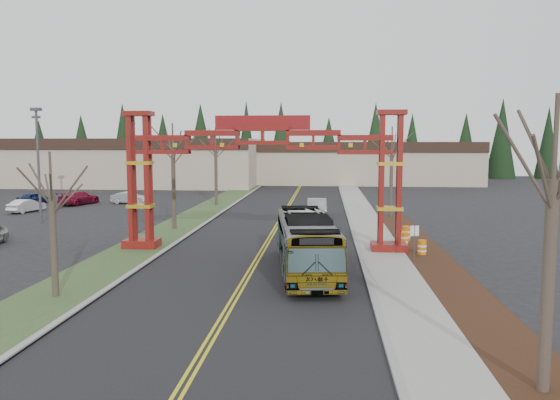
# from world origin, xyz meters

# --- Properties ---
(ground) EXTENTS (200.00, 200.00, 0.00)m
(ground) POSITION_xyz_m (0.00, 0.00, 0.00)
(ground) COLOR black
(ground) RESTS_ON ground
(road) EXTENTS (12.00, 110.00, 0.02)m
(road) POSITION_xyz_m (0.00, 25.00, 0.01)
(road) COLOR black
(road) RESTS_ON ground
(lane_line_left) EXTENTS (0.12, 100.00, 0.01)m
(lane_line_left) POSITION_xyz_m (-0.12, 25.00, 0.03)
(lane_line_left) COLOR gold
(lane_line_left) RESTS_ON road
(lane_line_right) EXTENTS (0.12, 100.00, 0.01)m
(lane_line_right) POSITION_xyz_m (0.12, 25.00, 0.03)
(lane_line_right) COLOR gold
(lane_line_right) RESTS_ON road
(curb_right) EXTENTS (0.30, 110.00, 0.15)m
(curb_right) POSITION_xyz_m (6.15, 25.00, 0.07)
(curb_right) COLOR gray
(curb_right) RESTS_ON ground
(sidewalk_right) EXTENTS (2.60, 110.00, 0.14)m
(sidewalk_right) POSITION_xyz_m (7.60, 25.00, 0.08)
(sidewalk_right) COLOR gray
(sidewalk_right) RESTS_ON ground
(landscape_strip) EXTENTS (2.60, 50.00, 0.12)m
(landscape_strip) POSITION_xyz_m (10.20, 10.00, 0.06)
(landscape_strip) COLOR black
(landscape_strip) RESTS_ON ground
(grass_median) EXTENTS (4.00, 110.00, 0.08)m
(grass_median) POSITION_xyz_m (-8.00, 25.00, 0.04)
(grass_median) COLOR #2F4824
(grass_median) RESTS_ON ground
(curb_left) EXTENTS (0.30, 110.00, 0.15)m
(curb_left) POSITION_xyz_m (-6.15, 25.00, 0.07)
(curb_left) COLOR gray
(curb_left) RESTS_ON ground
(gateway_arch) EXTENTS (18.20, 1.60, 8.90)m
(gateway_arch) POSITION_xyz_m (0.00, 18.00, 5.98)
(gateway_arch) COLOR #620E0C
(gateway_arch) RESTS_ON ground
(retail_building_west) EXTENTS (46.00, 22.30, 7.50)m
(retail_building_west) POSITION_xyz_m (-30.00, 71.96, 3.76)
(retail_building_west) COLOR tan
(retail_building_west) RESTS_ON ground
(retail_building_east) EXTENTS (38.00, 20.30, 7.00)m
(retail_building_east) POSITION_xyz_m (10.00, 79.95, 3.51)
(retail_building_east) COLOR tan
(retail_building_east) RESTS_ON ground
(conifer_treeline) EXTENTS (116.10, 5.60, 13.00)m
(conifer_treeline) POSITION_xyz_m (0.25, 92.00, 6.49)
(conifer_treeline) COLOR black
(conifer_treeline) RESTS_ON ground
(transit_bus) EXTENTS (3.97, 11.50, 3.14)m
(transit_bus) POSITION_xyz_m (2.98, 12.29, 1.57)
(transit_bus) COLOR #B0B3B9
(transit_bus) RESTS_ON ground
(silver_sedan) EXTENTS (1.87, 5.11, 1.67)m
(silver_sedan) POSITION_xyz_m (3.21, 34.36, 0.84)
(silver_sedan) COLOR #A5A8AD
(silver_sedan) RESTS_ON ground
(parked_car_near_b) EXTENTS (2.29, 4.17, 1.30)m
(parked_car_near_b) POSITION_xyz_m (-25.61, 35.12, 0.65)
(parked_car_near_b) COLOR white
(parked_car_near_b) RESTS_ON ground
(parked_car_mid_a) EXTENTS (3.38, 5.65, 1.53)m
(parked_car_mid_a) POSITION_xyz_m (-23.44, 42.07, 0.77)
(parked_car_mid_a) COLOR maroon
(parked_car_mid_a) RESTS_ON ground
(parked_car_mid_b) EXTENTS (2.51, 4.09, 1.30)m
(parked_car_mid_b) POSITION_xyz_m (-28.86, 42.26, 0.65)
(parked_car_mid_b) COLOR navy
(parked_car_mid_b) RESTS_ON ground
(parked_car_far_a) EXTENTS (4.14, 1.70, 1.34)m
(parked_car_far_a) POSITION_xyz_m (-18.11, 43.33, 0.67)
(parked_car_far_a) COLOR #BABEC2
(parked_car_far_a) RESTS_ON ground
(bare_tree_median_near) EXTENTS (2.98, 2.98, 6.52)m
(bare_tree_median_near) POSITION_xyz_m (-8.00, 6.50, 4.53)
(bare_tree_median_near) COLOR #382D26
(bare_tree_median_near) RESTS_ON ground
(bare_tree_median_mid) EXTENTS (3.27, 3.27, 8.42)m
(bare_tree_median_mid) POSITION_xyz_m (-8.00, 25.80, 6.21)
(bare_tree_median_mid) COLOR #382D26
(bare_tree_median_mid) RESTS_ON ground
(bare_tree_median_far) EXTENTS (3.43, 3.43, 8.52)m
(bare_tree_median_far) POSITION_xyz_m (-8.00, 42.59, 6.21)
(bare_tree_median_far) COLOR #382D26
(bare_tree_median_far) RESTS_ON ground
(bare_tree_right_near) EXTENTS (3.44, 3.44, 8.19)m
(bare_tree_right_near) POSITION_xyz_m (10.00, -1.41, 5.89)
(bare_tree_right_near) COLOR #382D26
(bare_tree_right_near) RESTS_ON ground
(bare_tree_right_far) EXTENTS (3.18, 3.18, 8.37)m
(bare_tree_right_far) POSITION_xyz_m (10.00, 34.25, 6.22)
(bare_tree_right_far) COLOR #382D26
(bare_tree_right_far) RESTS_ON ground
(light_pole_near) EXTENTS (0.85, 0.43, 9.82)m
(light_pole_near) POSITION_xyz_m (-20.40, 28.21, 5.68)
(light_pole_near) COLOR #3F3F44
(light_pole_near) RESTS_ON ground
(light_pole_mid) EXTENTS (0.86, 0.43, 9.92)m
(light_pole_mid) POSITION_xyz_m (-28.96, 43.84, 5.74)
(light_pole_mid) COLOR #3F3F44
(light_pole_mid) RESTS_ON ground
(light_pole_far) EXTENTS (0.83, 0.42, 9.63)m
(light_pole_far) POSITION_xyz_m (-22.58, 57.12, 5.57)
(light_pole_far) COLOR #3F3F44
(light_pole_far) RESTS_ON ground
(street_sign) EXTENTS (0.49, 0.09, 2.16)m
(street_sign) POSITION_xyz_m (9.10, 15.06, 1.56)
(street_sign) COLOR #3F3F44
(street_sign) RESTS_ON ground
(barrel_south) EXTENTS (0.54, 0.54, 1.00)m
(barrel_south) POSITION_xyz_m (9.88, 16.94, 0.50)
(barrel_south) COLOR orange
(barrel_south) RESTS_ON ground
(barrel_mid) EXTENTS (0.52, 0.52, 0.96)m
(barrel_mid) POSITION_xyz_m (9.24, 19.98, 0.48)
(barrel_mid) COLOR orange
(barrel_mid) RESTS_ON ground
(barrel_north) EXTENTS (0.60, 0.60, 1.12)m
(barrel_north) POSITION_xyz_m (9.62, 21.72, 0.56)
(barrel_north) COLOR orange
(barrel_north) RESTS_ON ground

